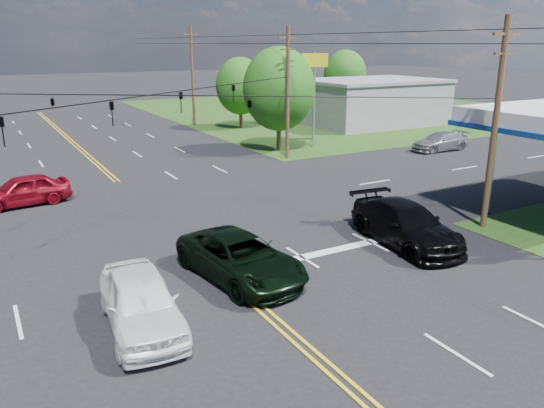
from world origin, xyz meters
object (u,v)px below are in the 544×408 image
retail_ne (371,103)px  suv_black (406,224)px  pickup_white (141,301)px  tree_right_a (279,89)px  tree_right_b (240,86)px  pole_right_far (192,75)px  pole_se (495,123)px  pickup_dkgreen (241,258)px  tree_far_r (345,75)px  pole_ne (288,92)px

retail_ne → suv_black: 36.11m
retail_ne → pickup_white: 45.30m
tree_right_a → pickup_white: size_ratio=1.59×
tree_right_b → suv_black: tree_right_b is taller
pole_right_far → pickup_white: 41.95m
pole_se → pole_right_far: bearing=90.0°
tree_right_a → pickup_dkgreen: 24.88m
retail_ne → tree_far_r: (4.00, 10.00, 2.34)m
pole_se → tree_far_r: 44.30m
pole_ne → tree_right_b: size_ratio=1.34×
pole_se → tree_right_a: size_ratio=1.16×
tree_far_r → retail_ne: bearing=-111.8°
retail_ne → tree_far_r: tree_far_r is taller
pole_se → pickup_white: 17.23m
tree_far_r → pickup_dkgreen: size_ratio=1.32×
retail_ne → pickup_white: size_ratio=2.72×
retail_ne → pickup_white: (-33.70, -30.24, -1.32)m
pickup_dkgreen → suv_black: bearing=-9.9°
pole_se → pole_ne: (0.00, 18.00, 0.00)m
pole_right_far → suv_black: bearing=-97.4°
tree_right_b → pole_ne: bearing=-103.1°
pole_right_far → tree_far_r: (21.00, 2.00, -0.62)m
pole_ne → pickup_white: pole_ne is taller
retail_ne → pickup_dkgreen: retail_ne is taller
pickup_dkgreen → pole_right_far: bearing=63.4°
tree_far_r → pickup_dkgreen: 51.17m
tree_far_r → pickup_dkgreen: tree_far_r is taller
pole_se → tree_right_b: size_ratio=1.34×
pole_ne → pole_right_far: pole_right_far is taller
pole_ne → tree_right_a: bearing=71.6°
tree_right_b → pickup_dkgreen: bearing=-116.2°
suv_black → pickup_white: (-11.96, -1.45, -0.00)m
pole_se → pickup_dkgreen: (-12.50, 0.50, -4.11)m
pole_se → pole_right_far: size_ratio=0.95×
tree_right_a → pickup_dkgreen: size_ratio=1.41×
suv_black → tree_right_a: bearing=81.0°
retail_ne → tree_right_a: 18.09m
tree_right_b → pickup_white: tree_right_b is taller
tree_right_b → pickup_dkgreen: 36.39m
retail_ne → tree_right_b: tree_right_b is taller
suv_black → pickup_dkgreen: bearing=-175.7°
pole_se → tree_right_a: bearing=87.3°
tree_far_r → pickup_white: bearing=-133.1°
suv_black → pole_ne: bearing=81.5°
retail_ne → pole_right_far: 19.02m
pole_ne → tree_right_b: pole_ne is taller
tree_right_a → pickup_white: 28.70m
pole_right_far → pickup_white: size_ratio=1.94×
pole_se → tree_far_r: size_ratio=1.25×
suv_black → pickup_white: bearing=-166.6°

